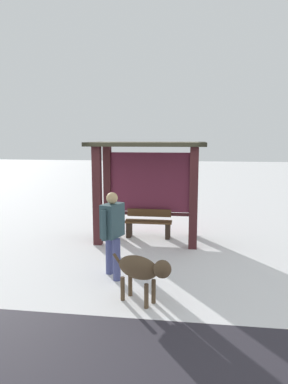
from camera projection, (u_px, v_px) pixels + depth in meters
The scene contains 5 objects.
ground_plane at pixel (147, 240), 8.95m from camera, with size 60.00×60.00×0.00m, color white.
bus_shelter at pixel (148, 171), 8.81m from camera, with size 2.84×1.59×2.49m.
bench_left_inside at pixel (148, 224), 9.14m from camera, with size 1.22×0.34×0.73m.
person_walking at pixel (112, 228), 6.44m from camera, with size 0.40×0.64×1.61m.
dog at pixel (142, 269), 5.46m from camera, with size 1.01×0.66×0.78m.
Camera 1 is at (1.09, -8.58, 2.61)m, focal length 32.65 mm.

